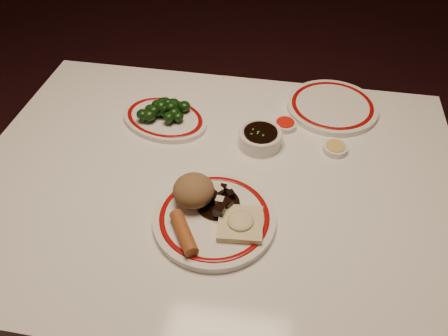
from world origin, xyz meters
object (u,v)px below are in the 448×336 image
dining_table (215,201)px  fried_wonton (240,223)px  rice_mound (194,190)px  soy_bowl (260,138)px  broccoli_pile (163,109)px  spring_roll (184,233)px  stirfry_heap (216,201)px  broccoli_plate (165,118)px  main_plate (214,218)px

dining_table → fried_wonton: 0.21m
rice_mound → soy_bowl: rice_mound is taller
rice_mound → fried_wonton: bearing=-25.3°
dining_table → rice_mound: 0.18m
fried_wonton → broccoli_pile: bearing=127.5°
spring_roll → stirfry_heap: bearing=31.2°
spring_roll → broccoli_pile: 0.43m
spring_roll → broccoli_pile: broccoli_pile is taller
broccoli_pile → soy_bowl: bearing=-11.2°
broccoli_plate → soy_bowl: 0.28m
dining_table → broccoli_pile: 0.30m
soy_bowl → dining_table: bearing=-124.5°
spring_roll → fried_wonton: bearing=-7.9°
broccoli_plate → stirfry_heap: bearing=-55.5°
stirfry_heap → broccoli_plate: 0.36m
dining_table → broccoli_pile: bearing=132.8°
broccoli_pile → soy_bowl: broccoli_pile is taller
stirfry_heap → broccoli_plate: stirfry_heap is taller
broccoli_plate → broccoli_pile: broccoli_pile is taller
rice_mound → soy_bowl: size_ratio=0.82×
stirfry_heap → broccoli_pile: 0.36m
rice_mound → stirfry_heap: rice_mound is taller
stirfry_heap → rice_mound: bearing=175.3°
main_plate → fried_wonton: (0.06, -0.02, 0.02)m
rice_mound → stirfry_heap: (0.05, -0.00, -0.02)m
main_plate → broccoli_pile: (-0.21, 0.33, 0.03)m
main_plate → spring_roll: 0.09m
spring_roll → broccoli_plate: size_ratio=0.36×
spring_roll → fried_wonton: 0.12m
broccoli_pile → rice_mound: bearing=-62.4°
rice_mound → broccoli_plate: bearing=117.5°
rice_mound → broccoli_pile: 0.33m
dining_table → soy_bowl: soy_bowl is taller
dining_table → spring_roll: 0.24m
spring_roll → soy_bowl: (0.12, 0.34, -0.01)m
broccoli_plate → broccoli_pile: 0.03m
stirfry_heap → broccoli_plate: size_ratio=0.34×
main_plate → broccoli_plate: (-0.20, 0.33, -0.00)m
spring_roll → soy_bowl: size_ratio=0.96×
main_plate → stirfry_heap: size_ratio=2.96×
main_plate → soy_bowl: size_ratio=2.63×
broccoli_plate → soy_bowl: soy_bowl is taller
stirfry_heap → spring_roll: bearing=-117.2°
spring_roll → soy_bowl: 0.36m
spring_roll → stirfry_heap: stirfry_heap is taller
main_plate → broccoli_pile: bearing=122.0°
spring_roll → stirfry_heap: 0.11m
main_plate → rice_mound: size_ratio=3.19×
fried_wonton → soy_bowl: fried_wonton is taller
dining_table → main_plate: size_ratio=4.04×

